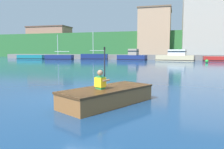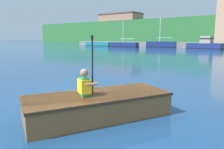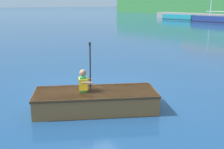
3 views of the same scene
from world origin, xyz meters
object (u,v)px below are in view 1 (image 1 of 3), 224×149
rowboat_foreground (109,95)px  channel_buoy (207,61)px  moored_boat_dock_west_end (176,57)px  moored_boat_dock_east_end (132,56)px  person_paddler (100,80)px  moored_boat_dock_east_inner (59,57)px  moored_boat_dock_center_far (94,57)px  moored_boat_outer_slip_west (224,59)px  moored_boat_dock_center_near (31,57)px

rowboat_foreground → channel_buoy: channel_buoy is taller
moored_boat_dock_west_end → moored_boat_dock_east_end: (-7.04, 0.50, -0.05)m
rowboat_foreground → person_paddler: person_paddler is taller
person_paddler → channel_buoy: bearing=76.4°
moored_boat_dock_east_inner → moored_boat_dock_east_end: (12.94, 1.49, 0.23)m
moored_boat_dock_center_far → moored_boat_outer_slip_west: 21.17m
moored_boat_dock_east_end → rowboat_foreground: (4.97, -30.22, -0.37)m
moored_boat_outer_slip_west → channel_buoy: 6.04m
moored_boat_dock_east_end → channel_buoy: moored_boat_dock_east_end is taller
channel_buoy → moored_boat_dock_west_end: bearing=134.7°
moored_boat_dock_west_end → rowboat_foreground: bearing=-94.0°
moored_boat_dock_center_far → rowboat_foreground: 33.05m
moored_boat_dock_east_end → person_paddler: moored_boat_dock_east_end is taller
moored_boat_dock_center_far → moored_boat_dock_east_end: moored_boat_dock_center_far is taller
moored_boat_dock_center_near → moored_boat_dock_east_end: 19.39m
moored_boat_dock_east_end → channel_buoy: size_ratio=7.10×
person_paddler → channel_buoy: 26.68m
moored_boat_dock_west_end → person_paddler: size_ratio=5.00×
moored_boat_dock_center_near → person_paddler: size_ratio=4.25×
moored_boat_dock_east_inner → rowboat_foreground: 33.86m
moored_boat_outer_slip_west → person_paddler: bearing=-106.7°
channel_buoy → moored_boat_dock_center_far: bearing=164.1°
moored_boat_dock_west_end → moored_boat_dock_east_inner: moored_boat_dock_east_inner is taller
moored_boat_dock_east_end → moored_boat_outer_slip_west: 14.17m
person_paddler → moored_boat_dock_center_far: bearing=110.8°
moored_boat_dock_center_far → rowboat_foreground: moored_boat_dock_center_far is taller
moored_boat_dock_center_far → moored_boat_dock_east_inner: bearing=-160.7°
moored_boat_dock_west_end → person_paddler: bearing=-94.2°
moored_boat_dock_west_end → moored_boat_dock_center_far: moored_boat_dock_center_far is taller
moored_boat_dock_east_inner → moored_boat_outer_slip_west: bearing=4.4°
moored_boat_dock_east_end → person_paddler: (4.81, -30.51, 0.10)m
moored_boat_dock_center_far → moored_boat_outer_slip_west: moored_boat_dock_center_far is taller
moored_boat_dock_east_end → channel_buoy: (11.08, -4.58, -0.43)m
channel_buoy → person_paddler: bearing=-103.6°
moored_boat_dock_center_far → moored_boat_dock_center_near: bearing=-173.8°
moored_boat_dock_west_end → moored_boat_dock_center_far: bearing=175.6°
moored_boat_dock_center_near → moored_boat_outer_slip_west: moored_boat_dock_center_near is taller
rowboat_foreground → moored_boat_outer_slip_west: bearing=73.4°
moored_boat_dock_east_inner → person_paddler: size_ratio=4.21×
rowboat_foreground → channel_buoy: (6.10, 25.64, -0.06)m
moored_boat_dock_east_inner → person_paddler: 34.03m
moored_boat_dock_east_end → channel_buoy: 11.99m
moored_boat_outer_slip_west → channel_buoy: bearing=-120.6°
moored_boat_dock_west_end → moored_boat_dock_east_inner: 20.00m
rowboat_foreground → moored_boat_dock_center_near: bearing=129.6°
moored_boat_dock_center_far → moored_boat_outer_slip_west: (21.17, 0.03, -0.17)m
rowboat_foreground → channel_buoy: 26.35m
moored_boat_dock_east_inner → moored_boat_dock_west_end: bearing=2.8°
moored_boat_dock_west_end → rowboat_foreground: size_ratio=1.89×
moored_boat_dock_center_near → moored_boat_dock_east_inner: 6.48m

